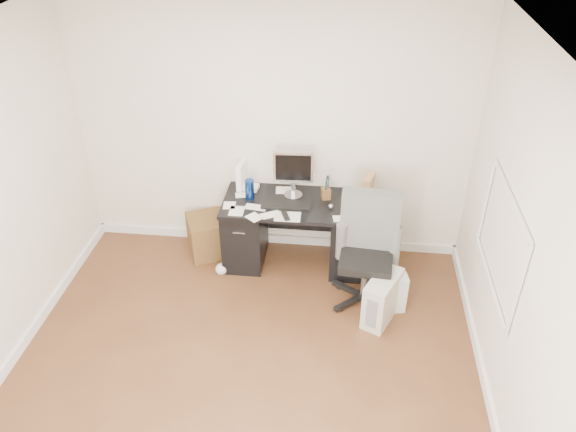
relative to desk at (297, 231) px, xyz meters
name	(u,v)px	position (x,y,z in m)	size (l,w,h in m)	color
ground	(242,380)	(-0.30, -1.65, -0.40)	(4.00, 4.00, 0.00)	#4D2C18
room_shell	(237,211)	(-0.27, -1.62, 1.26)	(4.02, 4.02, 2.71)	silver
desk	(297,231)	(0.00, 0.00, 0.00)	(1.50, 0.70, 0.75)	black
loose_papers	(277,204)	(-0.20, -0.05, 0.35)	(1.10, 0.60, 0.00)	silver
lcd_monitor	(293,174)	(-0.06, 0.12, 0.60)	(0.40, 0.23, 0.50)	#AAAAAF
keyboard	(286,205)	(-0.11, -0.08, 0.36)	(0.49, 0.17, 0.03)	black
computer_mouse	(331,207)	(0.33, -0.09, 0.38)	(0.05, 0.05, 0.05)	#AAAAAF
travel_mug	(250,189)	(-0.49, 0.02, 0.45)	(0.09, 0.09, 0.21)	navy
white_binder	(242,174)	(-0.61, 0.25, 0.49)	(0.11, 0.25, 0.28)	white
magazine_file	(368,187)	(0.69, 0.16, 0.48)	(0.11, 0.22, 0.25)	#AB7C53
pen_cup	(326,187)	(0.27, 0.11, 0.48)	(0.11, 0.11, 0.26)	brown
yellow_book	(367,213)	(0.69, -0.15, 0.37)	(0.20, 0.26, 0.04)	gold
paper_remote	(288,216)	(-0.07, -0.28, 0.36)	(0.25, 0.20, 0.02)	silver
office_chair	(367,254)	(0.70, -0.53, 0.16)	(0.63, 0.63, 1.12)	#4E504E
pc_tower	(382,298)	(0.86, -0.77, -0.16)	(0.21, 0.47, 0.47)	#BAB4A8
shopping_bag	(390,293)	(0.94, -0.64, -0.20)	(0.29, 0.21, 0.40)	silver
wicker_basket	(209,235)	(-0.96, 0.08, -0.19)	(0.43, 0.43, 0.43)	#492916
desk_printer	(243,242)	(-0.61, 0.15, -0.29)	(0.37, 0.31, 0.22)	slate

